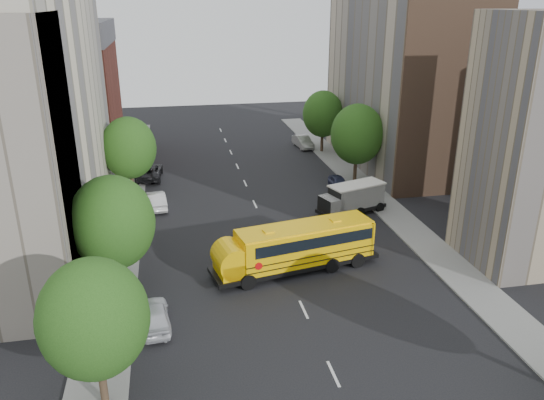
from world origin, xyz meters
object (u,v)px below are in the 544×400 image
object	(u,v)px
street_tree_4	(357,134)
safari_truck	(352,198)
street_tree_5	(323,114)
parked_car_0	(154,315)
street_tree_2	(129,148)
school_bus	(294,246)
parked_car_2	(149,172)
parked_car_4	(339,183)
street_tree_1	(112,223)
parked_car_5	(303,142)
street_tree_0	(94,319)
parked_car_1	(156,200)

from	to	relation	value
street_tree_4	safari_truck	world-z (taller)	street_tree_4
street_tree_5	parked_car_0	world-z (taller)	street_tree_5
street_tree_2	school_bus	world-z (taller)	street_tree_2
parked_car_2	parked_car_4	bearing A→B (deg)	163.20
street_tree_1	parked_car_5	bearing A→B (deg)	58.09
parked_car_2	parked_car_5	distance (m)	20.91
street_tree_0	safari_truck	bearing A→B (deg)	46.78
street_tree_1	parked_car_2	distance (m)	23.89
street_tree_2	street_tree_5	size ratio (longest dim) A/B	1.03
street_tree_1	safari_truck	bearing A→B (deg)	28.23
safari_truck	parked_car_1	distance (m)	17.43
parked_car_2	parked_car_4	world-z (taller)	parked_car_2
street_tree_2	street_tree_0	bearing A→B (deg)	-90.00
street_tree_0	school_bus	world-z (taller)	street_tree_0
street_tree_4	parked_car_4	distance (m)	5.18
street_tree_4	parked_car_4	world-z (taller)	street_tree_4
safari_truck	parked_car_5	distance (m)	22.38
street_tree_1	parked_car_0	size ratio (longest dim) A/B	1.89
street_tree_1	parked_car_5	world-z (taller)	street_tree_1
street_tree_1	safari_truck	size ratio (longest dim) A/B	1.21
street_tree_4	parked_car_2	xyz separation A→B (m)	(-20.60, 5.47, -4.32)
parked_car_0	parked_car_2	size ratio (longest dim) A/B	0.77
safari_truck	parked_car_2	xyz separation A→B (m)	(-17.57, 13.29, -0.64)
street_tree_5	parked_car_1	xyz separation A→B (m)	(-19.80, -15.13, -3.98)
parked_car_0	street_tree_0	bearing A→B (deg)	65.09
safari_truck	parked_car_2	world-z (taller)	safari_truck
street_tree_4	parked_car_0	world-z (taller)	street_tree_4
street_tree_2	school_bus	size ratio (longest dim) A/B	0.64
street_tree_2	parked_car_2	world-z (taller)	street_tree_2
street_tree_1	parked_car_4	distance (m)	26.13
parked_car_1	safari_truck	bearing A→B (deg)	158.55
safari_truck	street_tree_5	bearing A→B (deg)	62.98
parked_car_5	street_tree_1	bearing A→B (deg)	-127.56
parked_car_1	school_bus	bearing A→B (deg)	118.17
safari_truck	parked_car_4	world-z (taller)	safari_truck
street_tree_1	parked_car_4	world-z (taller)	street_tree_1
street_tree_4	parked_car_0	bearing A→B (deg)	-131.98
parked_car_1	parked_car_2	world-z (taller)	parked_car_2
street_tree_1	street_tree_4	distance (m)	28.43
street_tree_0	parked_car_0	xyz separation A→B (m)	(2.20, 6.00, -3.93)
street_tree_0	parked_car_1	world-z (taller)	street_tree_0
street_tree_1	parked_car_4	bearing A→B (deg)	39.79
parked_car_1	parked_car_2	bearing A→B (deg)	-90.52
street_tree_1	street_tree_5	distance (m)	37.20
safari_truck	parked_car_4	size ratio (longest dim) A/B	1.75
street_tree_5	parked_car_4	world-z (taller)	street_tree_5
street_tree_1	street_tree_5	world-z (taller)	street_tree_1
school_bus	parked_car_4	size ratio (longest dim) A/B	3.25
school_bus	parked_car_1	xyz separation A→B (m)	(-9.37, 13.89, -1.14)
parked_car_0	parked_car_4	distance (m)	27.02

